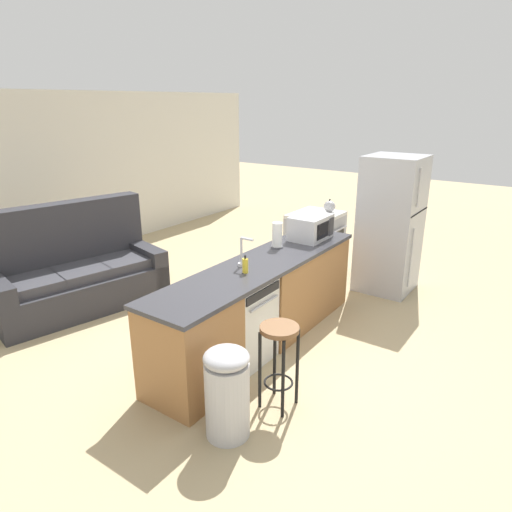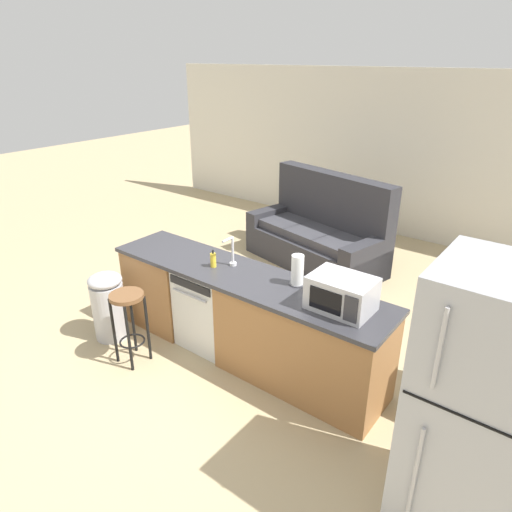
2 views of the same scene
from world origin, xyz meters
name	(u,v)px [view 1 (image 1 of 2)]	position (x,y,z in m)	size (l,w,h in m)	color
ground_plane	(253,347)	(0.00, 0.00, 0.00)	(24.00, 24.00, 0.00)	tan
wall_back	(38,181)	(0.30, 4.20, 1.30)	(10.00, 0.06, 2.60)	silver
kitchen_counter	(266,303)	(0.24, 0.00, 0.42)	(2.94, 0.66, 0.90)	#9E6B3D
dishwasher	(238,320)	(-0.25, 0.00, 0.42)	(0.58, 0.61, 0.84)	silver
stove_range	(315,243)	(2.35, 0.55, 0.45)	(0.76, 0.68, 0.90)	#A8AAB2
refrigerator	(390,225)	(2.35, -0.55, 0.90)	(0.72, 0.73, 1.79)	#A8AAB2
microwave	(311,227)	(1.17, 0.00, 1.04)	(0.50, 0.37, 0.28)	#B7B7BC
sink_faucet	(243,254)	(-0.05, 0.09, 1.03)	(0.07, 0.18, 0.30)	silver
paper_towel_roll	(277,235)	(0.66, 0.14, 1.04)	(0.14, 0.14, 0.28)	#4C4C51
soap_bottle	(245,265)	(-0.18, -0.04, 0.97)	(0.06, 0.06, 0.18)	yellow
kettle	(330,206)	(2.52, 0.42, 0.99)	(0.21, 0.17, 0.19)	#B2B2B7
bar_stool	(279,349)	(-0.65, -0.72, 0.54)	(0.32, 0.32, 0.74)	brown
trash_bin	(227,392)	(-1.17, -0.60, 0.38)	(0.35, 0.35, 0.74)	#B7B7BC
couch	(75,275)	(-0.40, 2.43, 0.39)	(2.15, 1.32, 1.27)	#2D2D33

